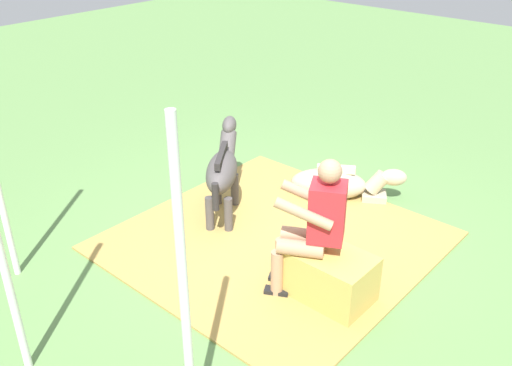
# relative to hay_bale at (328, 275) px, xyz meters

# --- Properties ---
(ground_plane) EXTENTS (24.00, 24.00, 0.00)m
(ground_plane) POSITION_rel_hay_bale_xyz_m (0.96, -0.45, -0.23)
(ground_plane) COLOR #608C4C
(hay_patch) EXTENTS (2.94, 2.94, 0.02)m
(hay_patch) POSITION_rel_hay_bale_xyz_m (0.93, -0.38, -0.22)
(hay_patch) COLOR #AD8C47
(hay_patch) RESTS_ON ground
(hay_bale) EXTENTS (0.78, 0.49, 0.47)m
(hay_bale) POSITION_rel_hay_bale_xyz_m (0.00, 0.00, 0.00)
(hay_bale) COLOR tan
(hay_bale) RESTS_ON ground
(person_seated) EXTENTS (0.72, 0.60, 1.35)m
(person_seated) POSITION_rel_hay_bale_xyz_m (0.15, 0.05, 0.51)
(person_seated) COLOR tan
(person_seated) RESTS_ON ground
(pony_standing) EXTENTS (0.94, 1.16, 0.94)m
(pony_standing) POSITION_rel_hay_bale_xyz_m (1.71, -0.45, 0.34)
(pony_standing) COLOR #4C4747
(pony_standing) RESTS_ON ground
(pony_lying) EXTENTS (1.27, 0.96, 0.42)m
(pony_lying) POSITION_rel_hay_bale_xyz_m (0.97, -1.58, -0.04)
(pony_lying) COLOR tan
(pony_lying) RESTS_ON ground
(tent_pole_left) EXTENTS (0.06, 0.06, 2.30)m
(tent_pole_left) POSITION_rel_hay_bale_xyz_m (-0.13, 1.76, 0.92)
(tent_pole_left) COLOR silver
(tent_pole_left) RESTS_ON ground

